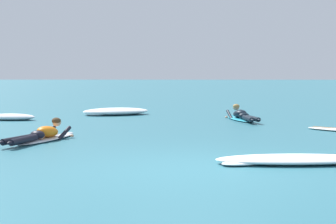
# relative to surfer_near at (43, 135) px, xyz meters

# --- Properties ---
(ground_plane) EXTENTS (120.00, 120.00, 0.00)m
(ground_plane) POSITION_rel_surfer_near_xyz_m (3.39, 6.78, -0.14)
(ground_plane) COLOR #2D6B7A
(surfer_near) EXTENTS (1.24, 2.59, 0.53)m
(surfer_near) POSITION_rel_surfer_near_xyz_m (0.00, 0.00, 0.00)
(surfer_near) COLOR silver
(surfer_near) RESTS_ON ground
(surfer_far) EXTENTS (0.94, 2.54, 0.54)m
(surfer_far) POSITION_rel_surfer_near_xyz_m (5.11, 4.87, -0.00)
(surfer_far) COLOR #2DB2D1
(surfer_far) RESTS_ON ground
(whitewater_front) EXTENTS (1.62, 0.76, 0.21)m
(whitewater_front) POSITION_rel_surfer_near_xyz_m (-2.31, 4.79, -0.04)
(whitewater_front) COLOR white
(whitewater_front) RESTS_ON ground
(whitewater_mid_left) EXTENTS (2.80, 0.95, 0.15)m
(whitewater_mid_left) POSITION_rel_surfer_near_xyz_m (5.11, -2.70, -0.07)
(whitewater_mid_left) COLOR white
(whitewater_mid_left) RESTS_ON ground
(whitewater_mid_right) EXTENTS (2.58, 1.76, 0.25)m
(whitewater_mid_right) POSITION_rel_surfer_near_xyz_m (0.84, 6.76, -0.02)
(whitewater_mid_right) COLOR white
(whitewater_mid_right) RESTS_ON ground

